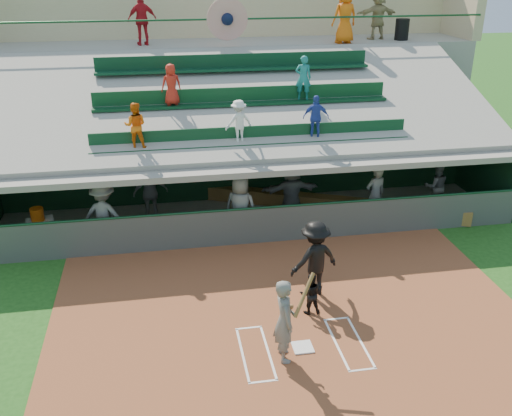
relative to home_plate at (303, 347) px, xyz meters
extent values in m
plane|color=#1B4914|center=(0.00, 0.00, -0.04)|extent=(100.00, 100.00, 0.00)
cube|color=brown|center=(0.00, 0.50, -0.03)|extent=(11.00, 9.00, 0.02)
cube|color=silver|center=(0.00, 0.00, 0.00)|extent=(0.43, 0.43, 0.03)
cube|color=white|center=(-0.75, 0.00, -0.01)|extent=(0.05, 1.80, 0.01)
cube|color=white|center=(0.75, 0.00, -0.01)|extent=(0.05, 1.80, 0.01)
cube|color=silver|center=(-1.30, 0.00, -0.01)|extent=(0.05, 1.80, 0.01)
cube|color=white|center=(1.30, 0.00, -0.01)|extent=(0.05, 1.80, 0.01)
cube|color=white|center=(-1.02, 0.90, -0.01)|extent=(0.60, 0.05, 0.01)
cube|color=white|center=(1.02, 0.90, -0.01)|extent=(0.60, 0.05, 0.01)
cube|color=white|center=(-1.02, -0.90, -0.01)|extent=(0.60, 0.05, 0.01)
cube|color=silver|center=(1.02, -0.90, -0.01)|extent=(0.60, 0.05, 0.01)
cube|color=gray|center=(0.00, 6.75, -0.02)|extent=(16.00, 3.50, 0.04)
cube|color=gray|center=(0.00, 13.50, 2.26)|extent=(20.00, 3.00, 4.60)
cube|color=#4B504B|center=(0.00, 5.00, 0.52)|extent=(16.00, 0.06, 1.10)
cylinder|color=#133B21|center=(0.00, 5.00, 1.09)|extent=(16.00, 0.08, 0.08)
cube|color=black|center=(0.00, 8.50, 1.07)|extent=(16.00, 0.25, 2.20)
cube|color=black|center=(8.00, 6.75, 1.07)|extent=(0.25, 3.50, 2.20)
cube|color=gray|center=(0.00, 6.75, 2.17)|extent=(16.40, 3.90, 0.18)
cube|color=gray|center=(0.00, 10.25, 1.12)|extent=(16.40, 3.50, 2.30)
cube|color=gray|center=(0.00, 11.90, 2.26)|extent=(16.40, 0.30, 4.60)
cube|color=gray|center=(0.00, 8.60, 3.42)|extent=(16.40, 6.51, 2.37)
cube|color=#0B3418|center=(0.00, 6.20, 2.62)|extent=(9.40, 0.42, 0.08)
cube|color=#0C361E|center=(0.00, 6.40, 2.88)|extent=(9.40, 0.06, 0.45)
cube|color=#0B331B|center=(0.00, 8.10, 3.37)|extent=(9.40, 0.42, 0.08)
cube|color=#0D3D1E|center=(0.00, 8.30, 3.62)|extent=(9.40, 0.06, 0.45)
cube|color=#0C3821|center=(0.00, 10.00, 4.12)|extent=(9.40, 0.42, 0.08)
cube|color=#0B321D|center=(0.00, 10.20, 4.38)|extent=(9.40, 0.06, 0.45)
imported|color=orange|center=(-3.36, 6.30, 3.31)|extent=(0.69, 0.57, 1.30)
imported|color=silver|center=(-0.43, 6.30, 3.28)|extent=(0.90, 0.65, 1.26)
imported|color=#2842A3|center=(1.88, 6.30, 3.31)|extent=(0.81, 0.47, 1.30)
imported|color=red|center=(-2.25, 8.20, 4.03)|extent=(0.68, 0.50, 1.26)
imported|color=#1A7673|center=(1.95, 8.20, 4.10)|extent=(0.57, 0.44, 1.40)
cylinder|color=#154322|center=(0.00, 12.00, 5.56)|extent=(20.00, 0.07, 0.07)
cylinder|color=red|center=(0.00, 11.98, 5.56)|extent=(1.50, 0.06, 1.50)
sphere|color=black|center=(0.00, 11.95, 5.56)|extent=(0.44, 0.44, 0.44)
imported|color=#575954|center=(-0.47, -0.23, 0.91)|extent=(0.45, 0.68, 1.84)
cylinder|color=brown|center=(-0.12, -0.38, 1.57)|extent=(0.56, 0.54, 0.75)
sphere|color=#926135|center=(-0.34, -0.23, 1.22)|extent=(0.10, 0.10, 0.10)
imported|color=black|center=(0.48, 1.27, 0.50)|extent=(0.51, 0.40, 1.03)
imported|color=black|center=(0.79, 2.07, 0.95)|extent=(1.40, 1.04, 1.94)
cube|color=olive|center=(-0.16, 8.14, 0.23)|extent=(13.83, 6.57, 0.45)
cube|color=white|center=(-6.31, 6.15, 0.34)|extent=(0.87, 0.73, 0.67)
cylinder|color=#CC540C|center=(-6.34, 6.14, 0.86)|extent=(0.38, 0.38, 0.38)
imported|color=#5F625C|center=(-4.41, 5.56, 0.97)|extent=(1.41, 1.06, 1.93)
imported|color=#585B56|center=(-3.11, 7.09, 0.93)|extent=(1.15, 0.65, 1.85)
imported|color=#595C57|center=(-0.54, 5.36, 0.98)|extent=(1.14, 1.00, 1.96)
imported|color=#51544F|center=(1.17, 6.25, 0.98)|extent=(1.83, 0.66, 1.95)
imported|color=#5C5E59|center=(3.71, 5.72, 0.93)|extent=(0.76, 0.59, 1.85)
imported|color=#51544F|center=(6.06, 6.39, 0.78)|extent=(0.85, 0.72, 1.56)
cylinder|color=black|center=(7.16, 12.82, 4.98)|extent=(0.55, 0.55, 0.82)
imported|color=red|center=(-3.06, 13.07, 5.50)|extent=(1.17, 0.71, 1.86)
imported|color=orange|center=(4.56, 12.29, 5.57)|extent=(1.08, 0.80, 2.01)
imported|color=tan|center=(6.24, 13.20, 5.50)|extent=(1.79, 0.78, 1.86)
camera|label=1|loc=(-2.68, -9.62, 7.65)|focal=40.00mm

